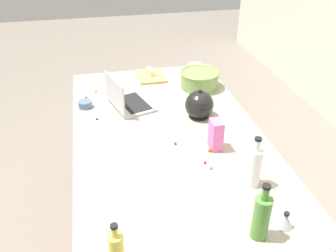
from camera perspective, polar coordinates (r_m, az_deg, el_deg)
The scene contains 22 objects.
ground_plane at distance 2.77m, azimuth 0.00°, elevation -17.00°, with size 12.00×12.00×0.00m, color slate.
island_counter at distance 2.45m, azimuth 0.00°, elevation -9.99°, with size 1.95×1.09×0.90m.
laptop at distance 2.45m, azimuth -6.38°, elevation 3.88°, with size 0.36×0.31×0.22m.
mixing_bowl_large at distance 2.71m, azimuth 4.87°, elevation 7.19°, with size 0.28×0.28×0.12m.
bottle_olive at distance 1.55m, azimuth 14.12°, elevation -13.29°, with size 0.07×0.07×0.27m.
bottle_vinegar at distance 1.79m, azimuth 13.09°, elevation -6.00°, with size 0.07×0.07×0.26m.
bottle_oil at distance 1.44m, azimuth -7.91°, elevation -18.22°, with size 0.06×0.06×0.21m.
kettle at distance 2.32m, azimuth 4.83°, elevation 3.20°, with size 0.21×0.18×0.20m.
cutting_board at distance 2.89m, azimuth -2.58°, elevation 7.65°, with size 0.26×0.20×0.02m, color tan.
butter_stick_left at distance 2.90m, azimuth -2.68°, elevation 8.34°, with size 0.11×0.04×0.04m, color #F4E58C.
ramekin_small at distance 2.50m, azimuth -12.60°, elevation 3.28°, with size 0.09×0.09×0.04m, color slate.
ramekin_medium at distance 3.00m, azimuth 4.08°, elevation 8.95°, with size 0.11×0.11×0.05m, color beige.
kitchen_timer at distance 1.66m, azimuth 17.55°, elevation -13.61°, with size 0.07×0.07×0.08m.
candy_bag at distance 2.03m, azimuth 7.35°, elevation -1.35°, with size 0.09×0.06×0.17m, color pink.
candy_0 at distance 2.61m, azimuth -12.42°, elevation 4.23°, with size 0.02×0.02×0.02m, color red.
candy_1 at distance 2.08m, azimuth 1.12°, elevation -2.67°, with size 0.02×0.02×0.02m, color red.
candy_2 at distance 2.03m, azimuth 6.37°, elevation -3.66°, with size 0.02×0.02×0.02m, color orange.
candy_3 at distance 1.94m, azimuth 5.70°, elevation -5.58°, with size 0.02×0.02×0.02m, color red.
candy_4 at distance 2.70m, azimuth -11.02°, elevation 5.34°, with size 0.02×0.02×0.02m, color yellow.
candy_5 at distance 2.40m, azimuth 6.10°, elevation 2.15°, with size 0.02×0.02×0.02m, color #CC3399.
candy_6 at distance 1.91m, azimuth 6.61°, elevation -6.43°, with size 0.01×0.01×0.01m, color green.
candy_7 at distance 2.35m, azimuth -10.88°, elevation 1.12°, with size 0.02×0.02×0.02m, color blue.
Camera 1 is at (1.79, -0.39, 2.07)m, focal length 39.76 mm.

